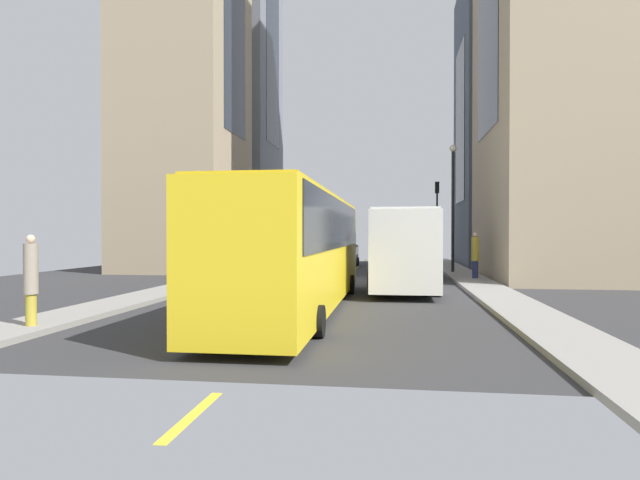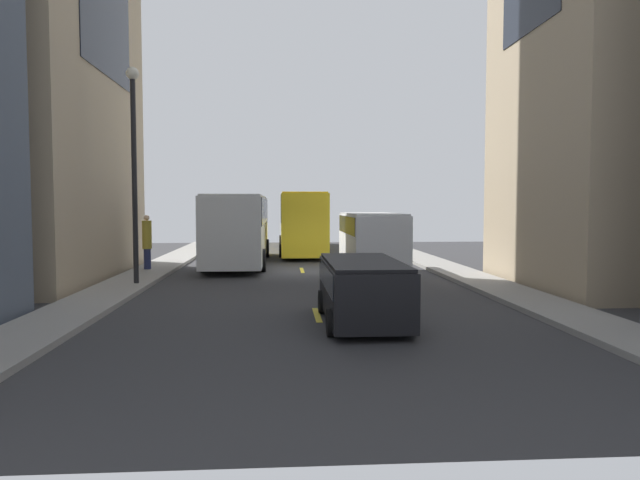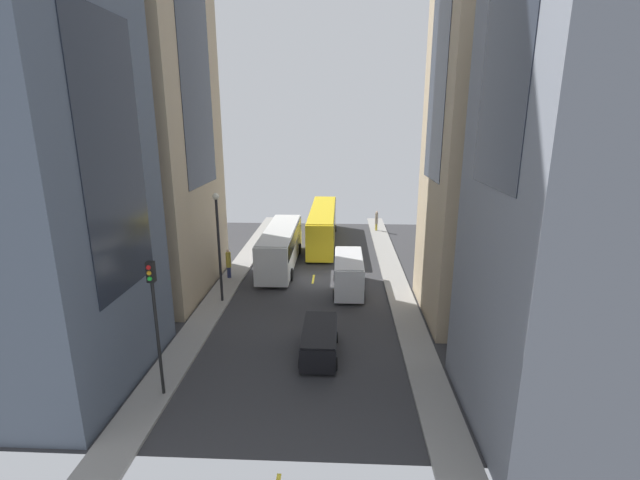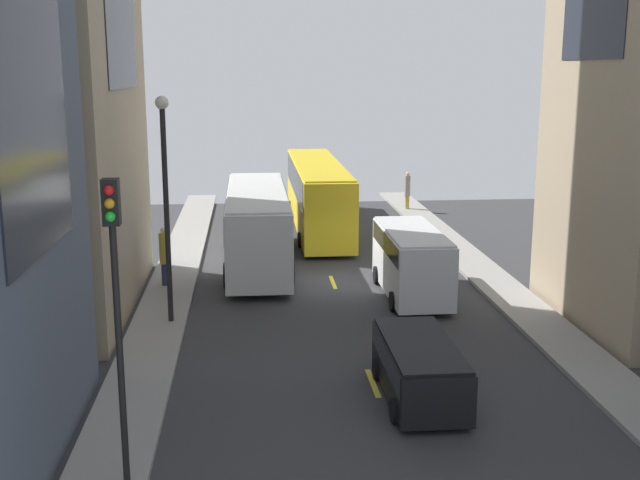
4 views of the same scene
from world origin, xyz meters
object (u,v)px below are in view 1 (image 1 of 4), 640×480
streetcar_yellow (301,243)px  delivery_van_white (298,249)px  traffic_light_near_corner (437,207)px  city_bus_white (403,243)px  pedestrian_waiting_curb (475,254)px  car_black_0 (344,254)px  pedestrian_crossing_mid (31,277)px

streetcar_yellow → delivery_van_white: streetcar_yellow is taller
streetcar_yellow → traffic_light_near_corner: traffic_light_near_corner is taller
city_bus_white → streetcar_yellow: size_ratio=0.79×
pedestrian_waiting_curb → traffic_light_near_corner: (0.73, -15.34, 3.16)m
streetcar_yellow → car_black_0: bearing=-88.2°
streetcar_yellow → car_black_0: 22.60m
streetcar_yellow → car_black_0: size_ratio=3.28×
car_black_0 → pedestrian_waiting_curb: size_ratio=1.93×
delivery_van_white → pedestrian_crossing_mid: delivery_van_white is taller
traffic_light_near_corner → pedestrian_waiting_curb: bearing=92.7°
pedestrian_crossing_mid → delivery_van_white: bearing=-103.4°
delivery_van_white → traffic_light_near_corner: traffic_light_near_corner is taller
car_black_0 → traffic_light_near_corner: 8.85m
pedestrian_crossing_mid → traffic_light_near_corner: traffic_light_near_corner is taller
traffic_light_near_corner → streetcar_yellow: bearing=76.7°
traffic_light_near_corner → delivery_van_white: bearing=57.1°
delivery_van_white → pedestrian_waiting_curb: delivery_van_white is taller
streetcar_yellow → pedestrian_waiting_curb: size_ratio=6.32×
delivery_van_white → pedestrian_crossing_mid: bearing=79.1°
pedestrian_crossing_mid → traffic_light_near_corner: bearing=-113.8°
city_bus_white → pedestrian_waiting_curb: city_bus_white is taller
streetcar_yellow → pedestrian_crossing_mid: size_ratio=6.59×
car_black_0 → pedestrian_waiting_curb: pedestrian_waiting_curb is taller
city_bus_white → streetcar_yellow: streetcar_yellow is taller
streetcar_yellow → traffic_light_near_corner: bearing=-103.3°
delivery_van_white → car_black_0: size_ratio=1.32×
delivery_van_white → pedestrian_waiting_curb: (-9.44, 1.88, -0.13)m
city_bus_white → delivery_van_white: bearing=-43.1°
pedestrian_crossing_mid → pedestrian_waiting_curb: pedestrian_waiting_curb is taller
car_black_0 → pedestrian_waiting_curb: (-7.73, 11.30, 0.46)m
streetcar_yellow → delivery_van_white: bearing=-79.5°
car_black_0 → traffic_light_near_corner: traffic_light_near_corner is taller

